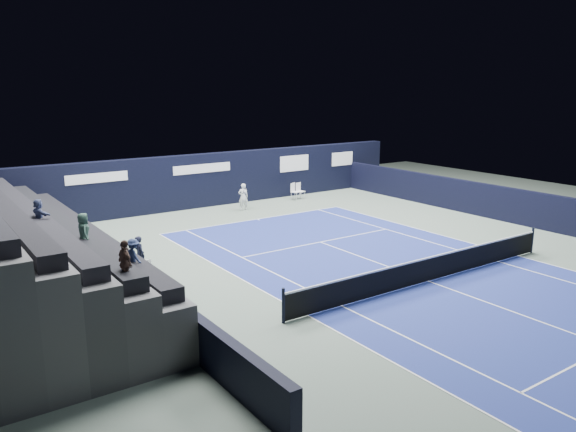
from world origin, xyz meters
The scene contains 12 objects.
ground centered at (0.00, 2.00, 0.00)m, with size 48.00×48.00×0.00m, color #5B6C5F.
court_surface centered at (0.00, 0.00, 0.00)m, with size 10.97×23.77×0.01m, color navy.
enclosure_wall_right centered at (10.50, 6.00, 0.90)m, with size 0.30×22.00×1.80m, color black.
folding_chair_back_a centered at (4.75, 15.14, 0.59)m, with size 0.59×0.58×1.03m.
folding_chair_back_b centered at (5.18, 15.17, 0.57)m, with size 0.54×0.53×1.01m.
line_judge_chair centered at (-8.65, 5.09, 0.58)m, with size 0.52×0.50×1.02m.
line_judge centered at (-8.30, 6.77, 0.74)m, with size 0.54×0.36×1.49m, color black.
court_markings centered at (0.00, 0.00, 0.01)m, with size 11.03×23.83×0.00m.
tennis_net centered at (0.00, 0.00, 0.51)m, with size 12.90×0.10×1.10m.
back_sponsor_wall centered at (0.01, 16.50, 1.55)m, with size 26.00×0.63×3.10m.
side_barrier_left centered at (-9.50, 5.97, 0.60)m, with size 0.33×22.00×1.20m.
tennis_player centered at (0.59, 14.31, 0.77)m, with size 0.64×0.87×1.54m.
Camera 1 is at (-15.21, -12.94, 6.93)m, focal length 35.00 mm.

